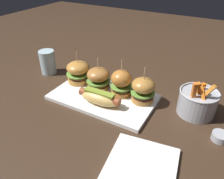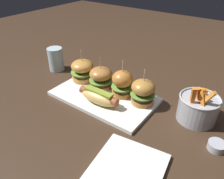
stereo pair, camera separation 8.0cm
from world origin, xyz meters
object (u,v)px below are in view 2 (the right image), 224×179
(fries_bucket, at_px, (198,108))
(platter_main, at_px, (104,96))
(slider_far_left, at_px, (83,70))
(slider_center_right, at_px, (122,83))
(slider_center_left, at_px, (101,77))
(sauce_ramekin, at_px, (217,146))
(side_plate, at_px, (128,168))
(hot_dog, at_px, (99,96))
(water_glass, at_px, (56,59))
(slider_far_right, at_px, (143,92))

(fries_bucket, bearing_deg, platter_main, -165.79)
(slider_far_left, xyz_separation_m, slider_center_right, (0.20, 0.00, 0.01))
(slider_center_left, distance_m, sauce_ramekin, 0.48)
(slider_center_left, xyz_separation_m, sauce_ramekin, (0.47, -0.06, -0.05))
(platter_main, bearing_deg, side_plate, -41.52)
(hot_dog, height_order, slider_far_left, slider_far_left)
(water_glass, bearing_deg, slider_center_right, -2.50)
(slider_far_left, height_order, slider_center_left, slider_far_left)
(slider_far_left, bearing_deg, water_glass, 174.59)
(slider_far_right, xyz_separation_m, water_glass, (-0.48, 0.02, -0.01))
(slider_far_right, relative_size, side_plate, 0.76)
(slider_center_left, distance_m, water_glass, 0.29)
(hot_dog, relative_size, water_glass, 1.49)
(hot_dog, xyz_separation_m, slider_center_right, (0.04, 0.09, 0.03))
(hot_dog, distance_m, slider_center_left, 0.11)
(platter_main, xyz_separation_m, slider_far_right, (0.14, 0.04, 0.05))
(sauce_ramekin, height_order, side_plate, sauce_ramekin)
(side_plate, xyz_separation_m, water_glass, (-0.59, 0.29, 0.05))
(hot_dog, height_order, side_plate, hot_dog)
(slider_center_right, xyz_separation_m, fries_bucket, (0.28, 0.04, -0.02))
(fries_bucket, bearing_deg, side_plate, -103.85)
(fries_bucket, distance_m, water_glass, 0.67)
(slider_far_left, distance_m, side_plate, 0.49)
(hot_dog, bearing_deg, slider_far_left, 150.11)
(slider_center_right, distance_m, sauce_ramekin, 0.38)
(fries_bucket, relative_size, water_glass, 1.27)
(slider_far_left, relative_size, sauce_ramekin, 2.67)
(slider_far_right, bearing_deg, fries_bucket, 11.91)
(platter_main, relative_size, slider_center_left, 3.00)
(slider_center_right, bearing_deg, slider_far_right, -0.07)
(slider_far_left, height_order, water_glass, slider_far_left)
(fries_bucket, distance_m, side_plate, 0.32)
(slider_center_right, relative_size, sauce_ramekin, 2.88)
(fries_bucket, height_order, side_plate, fries_bucket)
(slider_center_right, relative_size, fries_bucket, 1.06)
(slider_far_left, relative_size, side_plate, 0.75)
(platter_main, relative_size, water_glass, 3.62)
(slider_far_left, height_order, sauce_ramekin, slider_far_left)
(hot_dog, xyz_separation_m, sauce_ramekin, (0.41, 0.03, -0.03))
(slider_far_left, relative_size, fries_bucket, 0.98)
(hot_dog, distance_m, side_plate, 0.30)
(slider_center_right, distance_m, fries_bucket, 0.28)
(slider_center_left, height_order, water_glass, slider_center_left)
(sauce_ramekin, xyz_separation_m, water_glass, (-0.76, 0.08, 0.04))
(slider_far_left, relative_size, slider_center_left, 1.03)
(slider_far_right, bearing_deg, slider_center_right, 179.93)
(sauce_ramekin, distance_m, side_plate, 0.27)
(slider_center_left, distance_m, fries_bucket, 0.38)
(hot_dog, bearing_deg, platter_main, 107.42)
(platter_main, distance_m, slider_far_right, 0.16)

